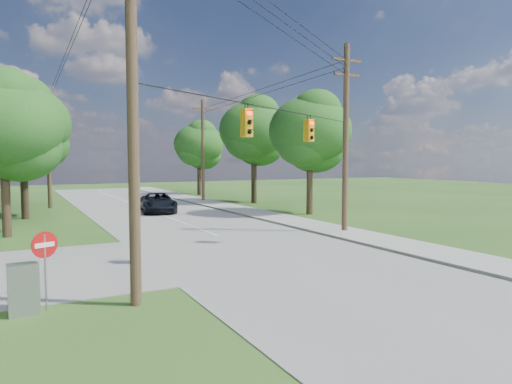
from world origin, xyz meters
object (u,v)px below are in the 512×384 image
pole_north_w (48,148)px  car_main_north (158,203)px  do_not_enter_sign (45,253)px  pole_north_e (203,149)px  control_cabinet (23,289)px  pole_sw (132,81)px  pole_ne (346,135)px

pole_north_w → car_main_north: size_ratio=1.85×
pole_north_w → do_not_enter_sign: size_ratio=4.60×
pole_north_e → control_cabinet: 33.57m
pole_north_e → car_main_north: bearing=-131.5°
pole_sw → pole_north_e: 32.55m
pole_ne → pole_north_e: (-0.00, 22.00, -0.34)m
car_main_north → pole_ne: bearing=-55.5°
pole_north_e → do_not_enter_sign: pole_north_e is taller
pole_sw → pole_north_w: bearing=90.8°
pole_sw → do_not_enter_sign: 5.19m
pole_north_e → car_main_north: size_ratio=1.85×
pole_sw → pole_ne: 15.51m
control_cabinet → car_main_north: bearing=62.3°
pole_sw → do_not_enter_sign: pole_sw is taller
pole_north_w → control_cabinet: pole_north_w is taller
car_main_north → control_cabinet: size_ratio=3.99×
control_cabinet → do_not_enter_sign: size_ratio=0.62×
pole_ne → pole_north_w: pole_ne is taller
car_main_north → control_cabinet: (-9.64, -21.46, -0.10)m
pole_sw → pole_ne: pole_sw is taller
pole_sw → car_main_north: (6.83, 22.06, -5.45)m
pole_sw → control_cabinet: pole_sw is taller
control_cabinet → do_not_enter_sign: do_not_enter_sign is taller
pole_ne → do_not_enter_sign: pole_ne is taller
pole_sw → car_main_north: pole_sw is taller
pole_sw → control_cabinet: (-2.81, 0.60, -5.55)m
pole_sw → pole_ne: (13.50, 7.60, -0.76)m
pole_ne → pole_north_e: size_ratio=1.05×
pole_ne → pole_north_e: pole_ne is taller
pole_ne → do_not_enter_sign: size_ratio=4.83×
pole_north_e → pole_north_w: same height
pole_north_e → pole_north_w: bearing=180.0°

